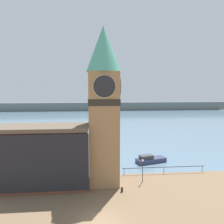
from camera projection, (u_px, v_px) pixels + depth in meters
ground_plane at (101, 222)px, 23.03m from camera, size 160.00×160.00×0.00m
water at (95, 120)px, 94.83m from camera, size 160.00×120.00×0.00m
far_shoreline at (94, 107)px, 134.15m from camera, size 180.00×3.00×5.00m
pier_railing at (164, 168)px, 36.03m from camera, size 13.85×0.08×1.09m
clock_tower at (104, 102)px, 31.31m from camera, size 4.91×4.91×22.69m
pier_building at (44, 156)px, 30.88m from camera, size 12.82×5.68×8.83m
boat_near at (150, 160)px, 41.29m from camera, size 6.03×3.44×1.53m
mooring_bollard_near at (122, 189)px, 29.69m from camera, size 0.32×0.32×0.69m
lamp_post at (143, 166)px, 32.52m from camera, size 0.32×0.32×3.50m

